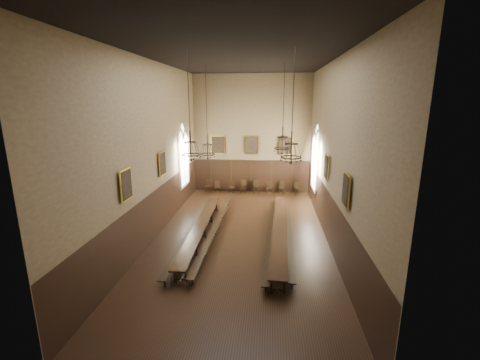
# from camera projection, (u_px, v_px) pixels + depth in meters

# --- Properties ---
(floor) EXTENTS (9.00, 18.00, 0.02)m
(floor) POSITION_uv_depth(u_px,v_px,m) (241.00, 238.00, 16.94)
(floor) COLOR black
(floor) RESTS_ON ground
(ceiling) EXTENTS (9.00, 18.00, 0.02)m
(ceiling) POSITION_uv_depth(u_px,v_px,m) (241.00, 56.00, 14.78)
(ceiling) COLOR black
(ceiling) RESTS_ON ground
(wall_back) EXTENTS (9.00, 0.02, 9.00)m
(wall_back) POSITION_uv_depth(u_px,v_px,m) (252.00, 135.00, 24.57)
(wall_back) COLOR olive
(wall_back) RESTS_ON ground
(wall_front) EXTENTS (9.00, 0.02, 9.00)m
(wall_front) POSITION_uv_depth(u_px,v_px,m) (204.00, 217.00, 7.15)
(wall_front) COLOR olive
(wall_front) RESTS_ON ground
(wall_left) EXTENTS (0.02, 18.00, 9.00)m
(wall_left) POSITION_uv_depth(u_px,v_px,m) (152.00, 152.00, 16.27)
(wall_left) COLOR olive
(wall_left) RESTS_ON ground
(wall_right) EXTENTS (0.02, 18.00, 9.00)m
(wall_right) POSITION_uv_depth(u_px,v_px,m) (334.00, 155.00, 15.45)
(wall_right) COLOR olive
(wall_right) RESTS_ON ground
(wainscot_panelling) EXTENTS (9.00, 18.00, 2.50)m
(wainscot_panelling) POSITION_uv_depth(u_px,v_px,m) (241.00, 215.00, 16.64)
(wainscot_panelling) COLOR black
(wainscot_panelling) RESTS_ON floor
(table_left) EXTENTS (0.88, 9.49, 0.74)m
(table_left) POSITION_uv_depth(u_px,v_px,m) (201.00, 231.00, 16.83)
(table_left) COLOR black
(table_left) RESTS_ON floor
(table_right) EXTENTS (1.14, 10.33, 0.80)m
(table_right) POSITION_uv_depth(u_px,v_px,m) (280.00, 233.00, 16.45)
(table_right) COLOR black
(table_right) RESTS_ON floor
(bench_left_outer) EXTENTS (0.55, 10.74, 0.48)m
(bench_left_outer) POSITION_uv_depth(u_px,v_px,m) (192.00, 230.00, 17.20)
(bench_left_outer) COLOR black
(bench_left_outer) RESTS_ON floor
(bench_left_inner) EXTENTS (0.45, 10.69, 0.48)m
(bench_left_inner) POSITION_uv_depth(u_px,v_px,m) (215.00, 229.00, 17.25)
(bench_left_inner) COLOR black
(bench_left_inner) RESTS_ON floor
(bench_right_inner) EXTENTS (0.61, 10.31, 0.46)m
(bench_right_inner) POSITION_uv_depth(u_px,v_px,m) (270.00, 234.00, 16.63)
(bench_right_inner) COLOR black
(bench_right_inner) RESTS_ON floor
(bench_right_outer) EXTENTS (0.53, 9.79, 0.44)m
(bench_right_outer) POSITION_uv_depth(u_px,v_px,m) (289.00, 234.00, 16.63)
(bench_right_outer) COLOR black
(bench_right_outer) RESTS_ON floor
(chair_0) EXTENTS (0.43, 0.43, 0.94)m
(chair_0) POSITION_uv_depth(u_px,v_px,m) (208.00, 188.00, 25.45)
(chair_0) COLOR black
(chair_0) RESTS_ON floor
(chair_1) EXTENTS (0.49, 0.49, 0.87)m
(chair_1) POSITION_uv_depth(u_px,v_px,m) (218.00, 189.00, 25.34)
(chair_1) COLOR black
(chair_1) RESTS_ON floor
(chair_2) EXTENTS (0.41, 0.41, 0.88)m
(chair_2) POSITION_uv_depth(u_px,v_px,m) (232.00, 189.00, 25.24)
(chair_2) COLOR black
(chair_2) RESTS_ON floor
(chair_3) EXTENTS (0.51, 0.51, 0.99)m
(chair_3) POSITION_uv_depth(u_px,v_px,m) (244.00, 189.00, 25.19)
(chair_3) COLOR black
(chair_3) RESTS_ON floor
(chair_4) EXTENTS (0.50, 0.50, 0.99)m
(chair_4) POSITION_uv_depth(u_px,v_px,m) (256.00, 189.00, 25.09)
(chair_4) COLOR black
(chair_4) RESTS_ON floor
(chair_5) EXTENTS (0.41, 0.41, 0.88)m
(chair_5) POSITION_uv_depth(u_px,v_px,m) (269.00, 190.00, 24.96)
(chair_5) COLOR black
(chair_5) RESTS_ON floor
(chair_6) EXTENTS (0.51, 0.51, 0.98)m
(chair_6) POSITION_uv_depth(u_px,v_px,m) (281.00, 190.00, 24.88)
(chair_6) COLOR black
(chair_6) RESTS_ON floor
(chair_7) EXTENTS (0.52, 0.52, 0.96)m
(chair_7) POSITION_uv_depth(u_px,v_px,m) (297.00, 190.00, 24.76)
(chair_7) COLOR black
(chair_7) RESTS_ON floor
(chandelier_back_left) EXTENTS (0.87, 0.87, 5.12)m
(chandelier_back_left) POSITION_uv_depth(u_px,v_px,m) (207.00, 148.00, 18.39)
(chandelier_back_left) COLOR black
(chandelier_back_left) RESTS_ON ceiling
(chandelier_back_right) EXTENTS (0.95, 0.95, 4.73)m
(chandelier_back_right) POSITION_uv_depth(u_px,v_px,m) (282.00, 143.00, 17.82)
(chandelier_back_right) COLOR black
(chandelier_back_right) RESTS_ON ceiling
(chandelier_front_left) EXTENTS (0.82, 0.82, 4.33)m
(chandelier_front_left) POSITION_uv_depth(u_px,v_px,m) (191.00, 148.00, 13.44)
(chandelier_front_left) COLOR black
(chandelier_front_left) RESTS_ON ceiling
(chandelier_front_right) EXTENTS (0.84, 0.84, 4.34)m
(chandelier_front_right) POSITION_uv_depth(u_px,v_px,m) (291.00, 150.00, 12.87)
(chandelier_front_right) COLOR black
(chandelier_front_right) RESTS_ON ceiling
(portrait_back_0) EXTENTS (1.10, 0.12, 1.40)m
(portrait_back_0) POSITION_uv_depth(u_px,v_px,m) (218.00, 145.00, 24.87)
(portrait_back_0) COLOR gold
(portrait_back_0) RESTS_ON wall_back
(portrait_back_1) EXTENTS (1.10, 0.12, 1.40)m
(portrait_back_1) POSITION_uv_depth(u_px,v_px,m) (251.00, 145.00, 24.63)
(portrait_back_1) COLOR gold
(portrait_back_1) RESTS_ON wall_back
(portrait_back_2) EXTENTS (1.10, 0.12, 1.40)m
(portrait_back_2) POSITION_uv_depth(u_px,v_px,m) (285.00, 146.00, 24.40)
(portrait_back_2) COLOR gold
(portrait_back_2) RESTS_ON wall_back
(portrait_left_0) EXTENTS (0.12, 1.00, 1.30)m
(portrait_left_0) POSITION_uv_depth(u_px,v_px,m) (162.00, 164.00, 17.42)
(portrait_left_0) COLOR gold
(portrait_left_0) RESTS_ON wall_left
(portrait_left_1) EXTENTS (0.12, 1.00, 1.30)m
(portrait_left_1) POSITION_uv_depth(u_px,v_px,m) (126.00, 185.00, 13.07)
(portrait_left_1) COLOR gold
(portrait_left_1) RESTS_ON wall_left
(portrait_right_0) EXTENTS (0.12, 1.00, 1.30)m
(portrait_right_0) POSITION_uv_depth(u_px,v_px,m) (326.00, 167.00, 16.62)
(portrait_right_0) COLOR gold
(portrait_right_0) RESTS_ON wall_right
(portrait_right_1) EXTENTS (0.12, 1.00, 1.30)m
(portrait_right_1) POSITION_uv_depth(u_px,v_px,m) (346.00, 190.00, 12.27)
(portrait_right_1) COLOR gold
(portrait_right_1) RESTS_ON wall_right
(window_right) EXTENTS (0.20, 2.20, 4.60)m
(window_right) POSITION_uv_depth(u_px,v_px,m) (316.00, 158.00, 21.03)
(window_right) COLOR white
(window_right) RESTS_ON wall_right
(window_left) EXTENTS (0.20, 2.20, 4.60)m
(window_left) POSITION_uv_depth(u_px,v_px,m) (184.00, 155.00, 21.84)
(window_left) COLOR white
(window_left) RESTS_ON wall_left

